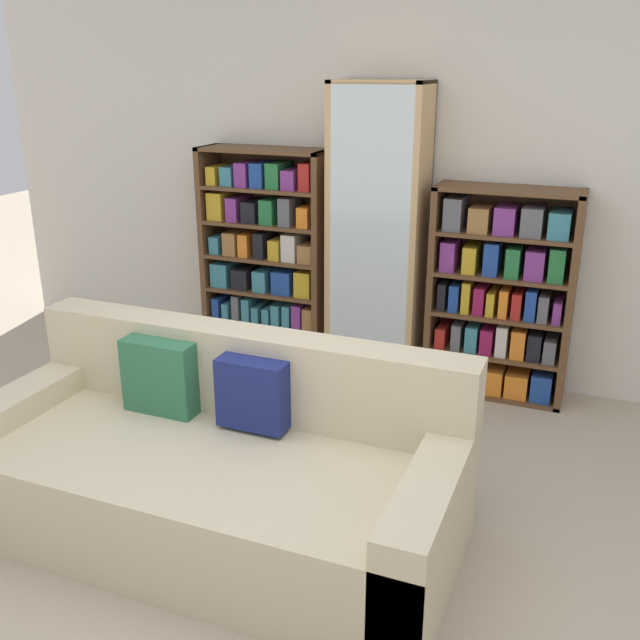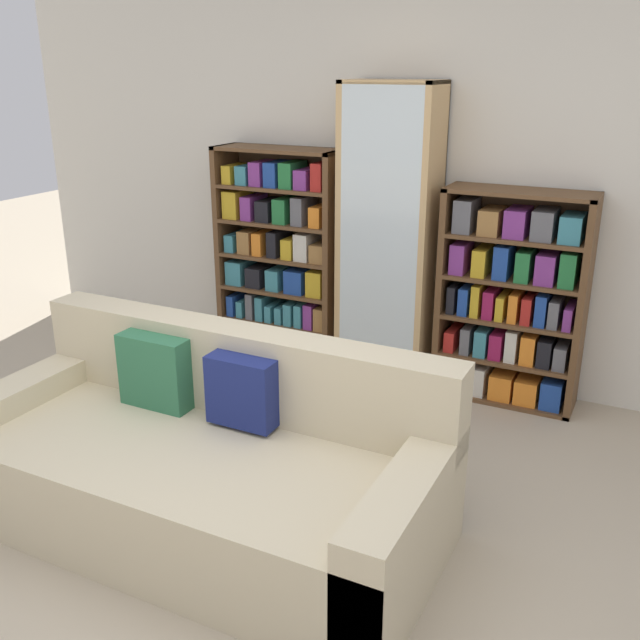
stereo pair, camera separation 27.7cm
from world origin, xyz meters
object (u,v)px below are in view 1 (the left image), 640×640
couch (214,471)px  wine_bottle (410,436)px  bookshelf_right (500,298)px  bookshelf_left (267,259)px  display_cabinet (378,237)px

couch → wine_bottle: (0.66, 0.91, -0.15)m
couch → bookshelf_right: bookshelf_right is taller
couch → wine_bottle: bearing=53.9°
bookshelf_left → wine_bottle: size_ratio=4.33×
couch → wine_bottle: size_ratio=6.39×
display_cabinet → wine_bottle: bearing=-62.6°
bookshelf_left → bookshelf_right: 1.62m
display_cabinet → bookshelf_right: 0.87m
display_cabinet → bookshelf_right: display_cabinet is taller
display_cabinet → couch: bearing=-94.1°
bookshelf_right → wine_bottle: (-0.28, -1.03, -0.50)m
bookshelf_left → bookshelf_right: size_ratio=1.12×
display_cabinet → wine_bottle: size_ratio=5.60×
couch → bookshelf_left: bearing=109.2°
couch → display_cabinet: display_cabinet is taller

